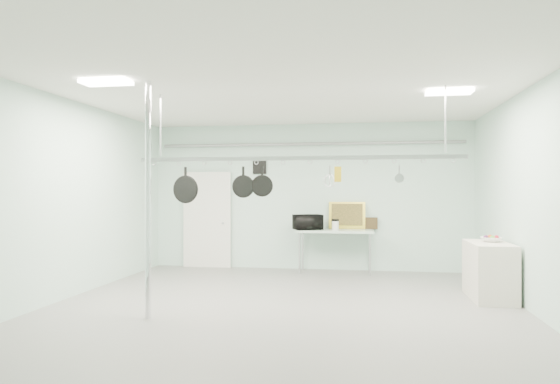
% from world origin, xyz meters
% --- Properties ---
extents(floor, '(8.00, 8.00, 0.00)m').
position_xyz_m(floor, '(0.00, 0.00, 0.00)').
color(floor, gray).
rests_on(floor, ground).
extents(ceiling, '(7.00, 8.00, 0.02)m').
position_xyz_m(ceiling, '(0.00, 0.00, 3.19)').
color(ceiling, silver).
rests_on(ceiling, back_wall).
extents(back_wall, '(7.00, 0.02, 3.20)m').
position_xyz_m(back_wall, '(0.00, 3.99, 1.60)').
color(back_wall, silver).
rests_on(back_wall, floor).
extents(right_wall, '(0.02, 8.00, 3.20)m').
position_xyz_m(right_wall, '(3.49, 0.00, 1.60)').
color(right_wall, silver).
rests_on(right_wall, floor).
extents(door, '(1.10, 0.10, 2.20)m').
position_xyz_m(door, '(-2.30, 3.94, 1.05)').
color(door, silver).
rests_on(door, floor).
extents(wall_vent, '(0.30, 0.04, 0.30)m').
position_xyz_m(wall_vent, '(-1.10, 3.97, 2.25)').
color(wall_vent, black).
rests_on(wall_vent, back_wall).
extents(conduit_pipe, '(6.60, 0.07, 0.07)m').
position_xyz_m(conduit_pipe, '(0.00, 3.90, 2.75)').
color(conduit_pipe, gray).
rests_on(conduit_pipe, back_wall).
extents(chrome_pole, '(0.08, 0.08, 3.20)m').
position_xyz_m(chrome_pole, '(-1.70, -0.60, 1.60)').
color(chrome_pole, silver).
rests_on(chrome_pole, floor).
extents(prep_table, '(1.60, 0.70, 0.91)m').
position_xyz_m(prep_table, '(0.60, 3.60, 0.83)').
color(prep_table, '#9EB9A8').
rests_on(prep_table, floor).
extents(side_cabinet, '(0.60, 1.20, 0.90)m').
position_xyz_m(side_cabinet, '(3.15, 1.40, 0.45)').
color(side_cabinet, beige).
rests_on(side_cabinet, floor).
extents(pot_rack, '(4.80, 0.06, 1.00)m').
position_xyz_m(pot_rack, '(0.20, 0.30, 2.23)').
color(pot_rack, '#B7B7BC').
rests_on(pot_rack, ceiling).
extents(light_panel_left, '(0.65, 0.30, 0.05)m').
position_xyz_m(light_panel_left, '(-2.20, -0.80, 3.16)').
color(light_panel_left, white).
rests_on(light_panel_left, ceiling).
extents(light_panel_right, '(0.65, 0.30, 0.05)m').
position_xyz_m(light_panel_right, '(2.40, 0.60, 3.16)').
color(light_panel_right, white).
rests_on(light_panel_right, ceiling).
extents(microwave, '(0.68, 0.59, 0.32)m').
position_xyz_m(microwave, '(0.03, 3.51, 1.06)').
color(microwave, black).
rests_on(microwave, prep_table).
extents(coffee_canister, '(0.18, 0.18, 0.19)m').
position_xyz_m(coffee_canister, '(0.61, 3.50, 1.00)').
color(coffee_canister, silver).
rests_on(coffee_canister, prep_table).
extents(painting_large, '(0.78, 0.15, 0.58)m').
position_xyz_m(painting_large, '(0.84, 3.90, 1.20)').
color(painting_large, gold).
rests_on(painting_large, prep_table).
extents(painting_small, '(0.30, 0.10, 0.25)m').
position_xyz_m(painting_small, '(1.34, 3.90, 1.03)').
color(painting_small, '#332612').
rests_on(painting_small, prep_table).
extents(fruit_bowl, '(0.37, 0.37, 0.08)m').
position_xyz_m(fruit_bowl, '(3.20, 1.50, 0.94)').
color(fruit_bowl, white).
rests_on(fruit_bowl, side_cabinet).
extents(skillet_left, '(0.42, 0.13, 0.56)m').
position_xyz_m(skillet_left, '(-1.50, 0.30, 1.81)').
color(skillet_left, black).
rests_on(skillet_left, pot_rack).
extents(skillet_mid, '(0.34, 0.06, 0.48)m').
position_xyz_m(skillet_mid, '(-0.60, 0.30, 1.85)').
color(skillet_mid, black).
rests_on(skillet_mid, pot_rack).
extents(skillet_right, '(0.32, 0.14, 0.42)m').
position_xyz_m(skillet_right, '(-0.31, 0.30, 1.87)').
color(skillet_right, black).
rests_on(skillet_right, pot_rack).
extents(whisk, '(0.20, 0.20, 0.36)m').
position_xyz_m(whisk, '(0.69, 0.30, 1.91)').
color(whisk, '#B0AFB4').
rests_on(whisk, pot_rack).
extents(grater, '(0.10, 0.03, 0.24)m').
position_xyz_m(grater, '(0.80, 0.30, 1.96)').
color(grater, gold).
rests_on(grater, pot_rack).
extents(saucepan, '(0.13, 0.09, 0.24)m').
position_xyz_m(saucepan, '(1.67, 0.30, 1.96)').
color(saucepan, silver).
rests_on(saucepan, pot_rack).
extents(fruit_cluster, '(0.24, 0.24, 0.09)m').
position_xyz_m(fruit_cluster, '(3.20, 1.50, 0.98)').
color(fruit_cluster, '#B71025').
rests_on(fruit_cluster, fruit_bowl).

